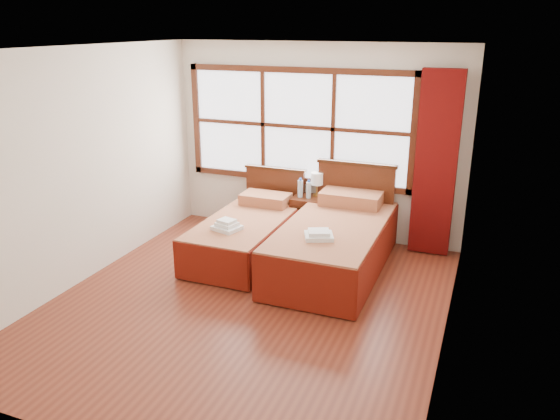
% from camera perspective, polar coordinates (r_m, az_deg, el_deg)
% --- Properties ---
extents(floor, '(4.50, 4.50, 0.00)m').
position_cam_1_polar(floor, '(5.88, -3.41, -9.72)').
color(floor, maroon).
rests_on(floor, ground).
extents(ceiling, '(4.50, 4.50, 0.00)m').
position_cam_1_polar(ceiling, '(5.16, -3.99, 16.49)').
color(ceiling, white).
rests_on(ceiling, wall_back).
extents(wall_back, '(4.00, 0.00, 4.00)m').
position_cam_1_polar(wall_back, '(7.41, 3.77, 7.11)').
color(wall_back, silver).
rests_on(wall_back, floor).
extents(wall_left, '(0.00, 4.50, 4.50)m').
position_cam_1_polar(wall_left, '(6.46, -20.00, 4.22)').
color(wall_left, silver).
rests_on(wall_left, floor).
extents(wall_right, '(0.00, 4.50, 4.50)m').
position_cam_1_polar(wall_right, '(4.91, 17.99, -0.03)').
color(wall_right, silver).
rests_on(wall_right, floor).
extents(window, '(3.16, 0.06, 1.56)m').
position_cam_1_polar(window, '(7.42, 1.85, 8.72)').
color(window, white).
rests_on(window, wall_back).
extents(curtain, '(0.50, 0.16, 2.30)m').
position_cam_1_polar(curtain, '(6.99, 15.98, 4.59)').
color(curtain, '#5F0B09').
rests_on(curtain, wall_back).
extents(bed_left, '(0.96, 1.98, 0.92)m').
position_cam_1_polar(bed_left, '(6.96, -3.42, -2.45)').
color(bed_left, '#371A0B').
rests_on(bed_left, floor).
extents(bed_right, '(1.13, 2.19, 1.10)m').
position_cam_1_polar(bed_right, '(6.56, 5.74, -3.37)').
color(bed_right, '#371A0B').
rests_on(bed_right, floor).
extents(nightstand, '(0.45, 0.44, 0.59)m').
position_cam_1_polar(nightstand, '(7.45, 3.08, -0.84)').
color(nightstand, '#4A2010').
rests_on(nightstand, floor).
extents(towels_left, '(0.36, 0.34, 0.13)m').
position_cam_1_polar(towels_left, '(6.49, -5.57, -1.64)').
color(towels_left, white).
rests_on(towels_left, bed_left).
extents(towels_right, '(0.38, 0.36, 0.09)m').
position_cam_1_polar(towels_right, '(5.97, 4.08, -2.61)').
color(towels_right, white).
rests_on(towels_right, bed_right).
extents(lamp, '(0.17, 0.17, 0.32)m').
position_cam_1_polar(lamp, '(7.37, 3.89, 3.22)').
color(lamp, gold).
rests_on(lamp, nightstand).
extents(bottle_near, '(0.07, 0.07, 0.27)m').
position_cam_1_polar(bottle_near, '(7.32, 2.13, 2.26)').
color(bottle_near, silver).
rests_on(bottle_near, nightstand).
extents(bottle_far, '(0.07, 0.07, 0.25)m').
position_cam_1_polar(bottle_far, '(7.29, 3.01, 2.12)').
color(bottle_far, silver).
rests_on(bottle_far, nightstand).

